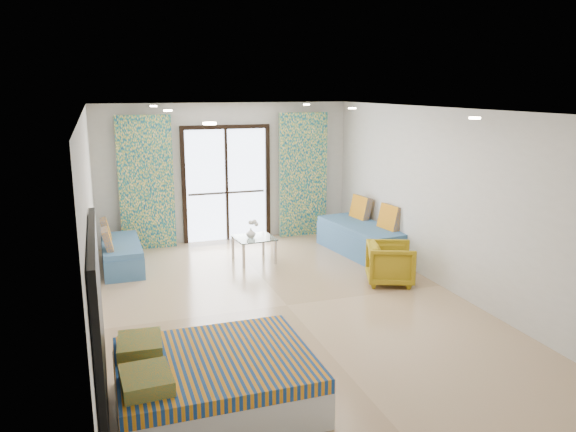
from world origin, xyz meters
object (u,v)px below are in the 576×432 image
object	(u,v)px
armchair	(390,261)
daybed_right	(362,237)
daybed_left	(121,254)
bed	(213,380)
coffee_table	(254,240)

from	to	relation	value
armchair	daybed_right	bearing A→B (deg)	10.72
daybed_left	armchair	bearing A→B (deg)	-29.23
daybed_right	daybed_left	bearing A→B (deg)	165.12
bed	coffee_table	size ratio (longest dim) A/B	2.40
daybed_right	coffee_table	bearing A→B (deg)	167.50
coffee_table	daybed_right	bearing A→B (deg)	-5.02
daybed_left	armchair	distance (m)	4.48
armchair	bed	bearing A→B (deg)	149.09
daybed_left	armchair	world-z (taller)	daybed_left
daybed_left	daybed_right	xyz separation A→B (m)	(4.23, -0.55, 0.06)
bed	daybed_left	size ratio (longest dim) A/B	1.14
bed	daybed_right	xyz separation A→B (m)	(3.59, 4.14, 0.04)
bed	coffee_table	world-z (taller)	coffee_table
daybed_left	coffee_table	world-z (taller)	daybed_left
daybed_left	armchair	xyz separation A→B (m)	(3.93, -2.14, 0.11)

